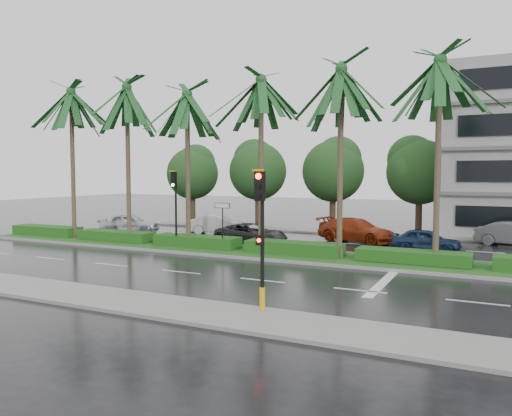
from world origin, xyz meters
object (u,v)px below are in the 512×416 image
at_px(signal_median_left, 175,197).
at_px(car_silver, 130,223).
at_px(car_darkgrey, 251,234).
at_px(car_red, 356,230).
at_px(street_sign, 222,214).
at_px(signal_near, 261,234).
at_px(car_white, 218,224).
at_px(car_blue, 426,240).

xyz_separation_m(signal_median_left, car_silver, (-7.50, 5.05, -2.28)).
relative_size(car_darkgrey, car_red, 0.90).
distance_m(street_sign, car_darkgrey, 3.86).
height_order(car_darkgrey, car_red, car_red).
distance_m(signal_median_left, street_sign, 3.13).
relative_size(signal_near, car_darkgrey, 0.94).
bearing_deg(signal_near, car_red, 94.92).
xyz_separation_m(signal_median_left, car_white, (-1.50, 7.42, -2.30)).
relative_size(car_silver, car_darkgrey, 0.91).
bearing_deg(signal_near, street_sign, 125.34).
distance_m(car_silver, car_white, 6.45).
relative_size(car_white, car_red, 0.82).
bearing_deg(car_darkgrey, car_white, 59.43).
bearing_deg(signal_median_left, car_blue, 23.05).
bearing_deg(car_darkgrey, car_silver, 91.56).
relative_size(signal_near, car_red, 0.85).
xyz_separation_m(signal_near, car_red, (-1.50, 17.41, -1.76)).
relative_size(car_red, car_blue, 1.38).
height_order(car_red, car_blue, car_red).
height_order(signal_near, car_white, signal_near).
xyz_separation_m(signal_near, signal_median_left, (-10.00, 9.69, 0.49)).
distance_m(signal_median_left, car_blue, 14.32).
distance_m(signal_near, signal_median_left, 13.93).
bearing_deg(car_white, car_darkgrey, -147.27).
bearing_deg(car_red, signal_near, -158.38).
relative_size(signal_near, car_blue, 1.17).
relative_size(car_darkgrey, car_blue, 1.24).
bearing_deg(car_white, car_blue, -115.46).
height_order(signal_median_left, car_white, signal_median_left).
bearing_deg(car_white, street_sign, -166.18).
relative_size(signal_near, signal_median_left, 1.00).
bearing_deg(street_sign, signal_median_left, -176.53).
distance_m(car_darkgrey, car_blue, 10.16).
height_order(signal_median_left, car_blue, signal_median_left).
distance_m(signal_median_left, car_darkgrey, 5.35).
bearing_deg(signal_near, car_darkgrey, 117.52).
relative_size(signal_median_left, car_red, 0.85).
bearing_deg(signal_near, signal_median_left, 135.91).
bearing_deg(signal_median_left, car_silver, 146.03).
height_order(car_white, car_darkgrey, car_white).
height_order(signal_median_left, car_red, signal_median_left).
relative_size(street_sign, car_white, 0.61).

